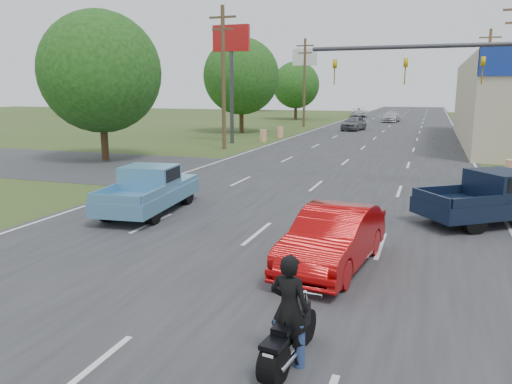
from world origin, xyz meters
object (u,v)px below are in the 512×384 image
at_px(motorcycle, 288,341).
at_px(blue_pickup, 151,189).
at_px(rider, 289,314).
at_px(navy_pickup, 500,197).
at_px(distant_car_grey, 354,123).
at_px(distant_car_white, 359,112).
at_px(distant_car_silver, 391,117).
at_px(red_convertible, 333,238).

height_order(motorcycle, blue_pickup, blue_pickup).
height_order(rider, navy_pickup, rider).
xyz_separation_m(distant_car_grey, distant_car_white, (-3.40, 28.10, 0.01)).
bearing_deg(navy_pickup, rider, -58.00).
relative_size(distant_car_grey, distant_car_silver, 0.92).
distance_m(distant_car_silver, distant_car_white, 13.58).
bearing_deg(navy_pickup, distant_car_grey, 158.82).
bearing_deg(distant_car_silver, motorcycle, -81.25).
height_order(motorcycle, navy_pickup, navy_pickup).
bearing_deg(navy_pickup, distant_car_silver, 151.51).
relative_size(red_convertible, rider, 2.58).
relative_size(red_convertible, distant_car_white, 0.81).
height_order(navy_pickup, distant_car_white, navy_pickup).
bearing_deg(distant_car_grey, blue_pickup, -82.06).
bearing_deg(distant_car_white, navy_pickup, 92.47).
distance_m(red_convertible, rider, 4.60).
distance_m(red_convertible, blue_pickup, 7.95).
bearing_deg(distant_car_white, rider, 87.80).
distance_m(rider, distant_car_white, 75.65).
bearing_deg(navy_pickup, blue_pickup, -114.92).
relative_size(blue_pickup, distant_car_silver, 1.07).
relative_size(navy_pickup, distant_car_grey, 1.20).
bearing_deg(distant_car_white, motorcycle, 87.79).
height_order(motorcycle, rider, rider).
height_order(rider, distant_car_silver, rider).
distance_m(red_convertible, motorcycle, 4.65).
bearing_deg(red_convertible, navy_pickup, 61.17).
bearing_deg(distant_car_white, red_convertible, 88.11).
height_order(blue_pickup, distant_car_grey, blue_pickup).
height_order(motorcycle, distant_car_grey, distant_car_grey).
height_order(blue_pickup, distant_car_silver, blue_pickup).
xyz_separation_m(distant_car_silver, distant_car_white, (-6.01, 12.17, 0.06)).
relative_size(motorcycle, distant_car_silver, 0.40).
bearing_deg(red_convertible, rider, -80.42).
bearing_deg(distant_car_grey, distant_car_silver, 90.66).
distance_m(red_convertible, navy_pickup, 7.28).
xyz_separation_m(distant_car_grey, distant_car_silver, (2.61, 15.93, -0.05)).
relative_size(rider, distant_car_white, 0.31).
xyz_separation_m(blue_pickup, navy_pickup, (11.42, 2.35, 0.03)).
bearing_deg(distant_car_grey, red_convertible, -72.31).
relative_size(red_convertible, distant_car_grey, 1.00).
distance_m(red_convertible, distant_car_white, 71.07).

